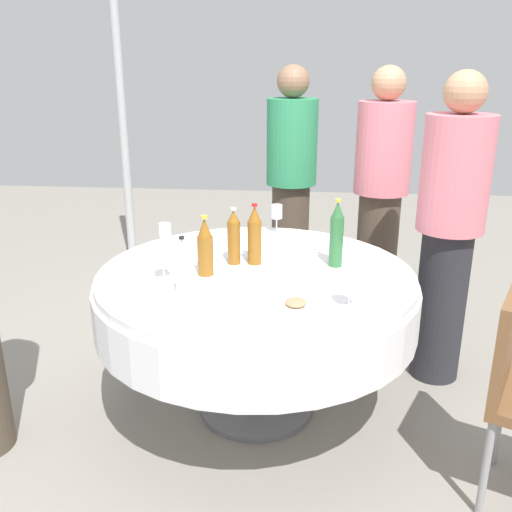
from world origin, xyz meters
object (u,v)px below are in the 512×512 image
(wine_glass_rear, at_px, (350,283))
(person_right, at_px, (291,184))
(bottle_green_far, at_px, (337,235))
(wine_glass_north, at_px, (277,213))
(bottle_amber_east, at_px, (205,248))
(bottle_amber_south, at_px, (234,238))
(person_far, at_px, (380,197))
(bottle_clear_right, at_px, (183,268))
(bottle_amber_inner, at_px, (255,236))
(person_east, at_px, (449,228))
(wine_glass_south, at_px, (163,255))
(plate_near, at_px, (285,246))
(plate_mid, at_px, (296,306))
(wine_glass_right, at_px, (165,231))
(dining_table, at_px, (256,300))

(wine_glass_rear, relative_size, person_right, 0.08)
(bottle_green_far, distance_m, wine_glass_north, 0.61)
(bottle_amber_east, relative_size, bottle_amber_south, 1.00)
(wine_glass_north, height_order, person_far, person_far)
(bottle_clear_right, height_order, bottle_amber_south, bottle_amber_south)
(bottle_amber_inner, distance_m, bottle_green_far, 0.38)
(bottle_amber_south, relative_size, person_east, 0.17)
(wine_glass_south, bearing_deg, plate_near, 133.16)
(bottle_green_far, relative_size, person_east, 0.20)
(plate_mid, relative_size, person_right, 0.13)
(bottle_amber_east, bearing_deg, wine_glass_south, -68.55)
(bottle_clear_right, bearing_deg, person_east, 120.33)
(bottle_amber_south, height_order, wine_glass_north, bottle_amber_south)
(wine_glass_south, bearing_deg, wine_glass_north, 149.11)
(bottle_amber_south, distance_m, person_far, 1.26)
(bottle_clear_right, height_order, wine_glass_right, bottle_clear_right)
(bottle_amber_east, relative_size, wine_glass_rear, 2.03)
(bottle_amber_south, bearing_deg, person_far, 140.84)
(dining_table, relative_size, plate_near, 7.35)
(bottle_amber_east, distance_m, wine_glass_south, 0.19)
(person_east, bearing_deg, dining_table, -90.00)
(wine_glass_rear, bearing_deg, dining_table, -131.19)
(wine_glass_right, height_order, wine_glass_rear, wine_glass_right)
(bottle_amber_south, bearing_deg, bottle_amber_inner, 95.85)
(wine_glass_rear, bearing_deg, wine_glass_right, -124.13)
(bottle_green_far, height_order, wine_glass_south, bottle_green_far)
(wine_glass_south, xyz_separation_m, plate_near, (-0.49, 0.52, -0.10))
(bottle_amber_inner, relative_size, plate_near, 1.45)
(bottle_green_far, xyz_separation_m, wine_glass_rear, (0.46, 0.04, -0.05))
(plate_mid, bearing_deg, wine_glass_right, -133.52)
(bottle_amber_south, distance_m, person_east, 1.12)
(dining_table, distance_m, wine_glass_north, 0.69)
(plate_near, bearing_deg, person_far, 142.00)
(plate_mid, xyz_separation_m, person_east, (-0.83, 0.76, 0.10))
(person_right, bearing_deg, bottle_amber_east, -98.37)
(wine_glass_south, relative_size, person_right, 0.09)
(bottle_amber_inner, height_order, person_right, person_right)
(bottle_amber_east, bearing_deg, bottle_green_far, 106.26)
(dining_table, height_order, bottle_amber_south, bottle_amber_south)
(bottle_amber_south, height_order, person_far, person_far)
(dining_table, xyz_separation_m, plate_near, (-0.36, 0.12, 0.15))
(wine_glass_south, bearing_deg, bottle_green_far, 107.49)
(bottle_green_far, height_order, person_right, person_right)
(bottle_amber_inner, height_order, wine_glass_south, bottle_amber_inner)
(bottle_amber_inner, bearing_deg, person_right, 174.34)
(wine_glass_north, bearing_deg, wine_glass_south, -30.89)
(bottle_amber_inner, relative_size, plate_mid, 1.42)
(bottle_amber_south, bearing_deg, wine_glass_right, -112.10)
(bottle_green_far, height_order, plate_near, bottle_green_far)
(bottle_green_far, bearing_deg, plate_near, -134.90)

